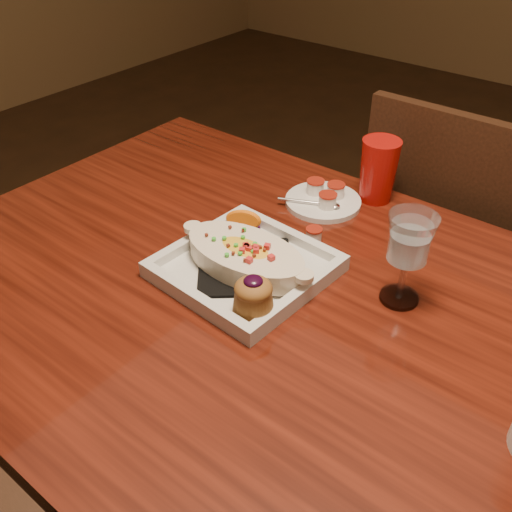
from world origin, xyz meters
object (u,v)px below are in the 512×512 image
Objects in this scene: goblet at (409,244)px; chair_far at (448,259)px; table at (313,363)px; plate at (246,263)px; saucer at (323,199)px; red_tumbler at (378,170)px.

chair_far is at bearing 98.76° from goblet.
chair_far reaches higher than table.
plate is at bearing -154.79° from goblet.
goblet is (0.08, 0.13, 0.21)m from table.
goblet is at bearing 28.63° from plate.
saucer is at bearing 146.33° from goblet.
red_tumbler is (-0.12, -0.23, 0.31)m from chair_far.
plate reaches higher than saucer.
goblet is (0.08, -0.50, 0.36)m from chair_far.
saucer is at bearing 99.31° from plate.
chair_far is 5.72× the size of goblet.
table is at bearing -73.66° from red_tumbler.
chair_far is 3.37× the size of plate.
goblet reaches higher than plate.
saucer reaches higher than table.
saucer is 1.19× the size of red_tumbler.
goblet reaches higher than saucer.
chair_far is 0.69m from plate.
goblet is 0.33m from red_tumbler.
table is 9.51× the size of saucer.
red_tumbler is at bearing 50.05° from saucer.
chair_far is 5.89× the size of saucer.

